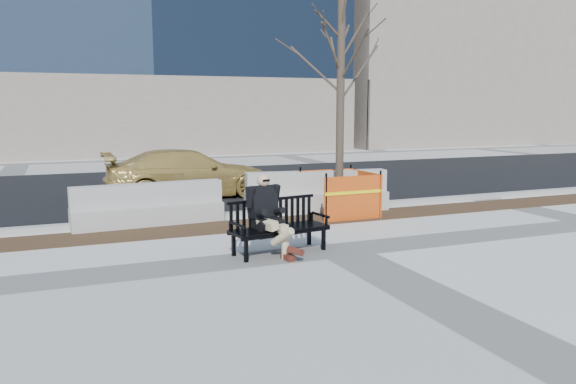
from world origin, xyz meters
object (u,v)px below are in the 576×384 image
object	(u,v)px
bench	(279,253)
tree_fence	(339,215)
sedan	(190,197)
seated_man	(266,254)
jersey_barrier_left	(149,225)
jersey_barrier_right	(317,211)

from	to	relation	value
bench	tree_fence	size ratio (longest dim) A/B	0.32
bench	sedan	xyz separation A→B (m)	(-0.14, 6.61, 0.00)
bench	seated_man	xyz separation A→B (m)	(-0.24, 0.01, 0.00)
seated_man	sedan	size ratio (longest dim) A/B	0.31
bench	seated_man	size ratio (longest dim) A/B	1.26
bench	jersey_barrier_left	world-z (taller)	bench
seated_man	jersey_barrier_right	bearing A→B (deg)	43.73
sedan	jersey_barrier_left	world-z (taller)	sedan
jersey_barrier_left	jersey_barrier_right	world-z (taller)	jersey_barrier_right
jersey_barrier_left	jersey_barrier_right	distance (m)	3.98
seated_man	jersey_barrier_left	world-z (taller)	seated_man
sedan	seated_man	bearing A→B (deg)	179.47
jersey_barrier_left	jersey_barrier_right	bearing A→B (deg)	-2.15
tree_fence	sedan	size ratio (longest dim) A/B	1.19
seated_man	jersey_barrier_right	distance (m)	4.14
bench	sedan	bearing A→B (deg)	81.75
tree_fence	sedan	distance (m)	4.75
tree_fence	jersey_barrier_left	bearing A→B (deg)	172.87
tree_fence	sedan	world-z (taller)	tree_fence
jersey_barrier_left	bench	bearing A→B (deg)	-65.29
seated_man	tree_fence	bearing A→B (deg)	34.72
seated_man	tree_fence	xyz separation A→B (m)	(2.74, 2.66, 0.00)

